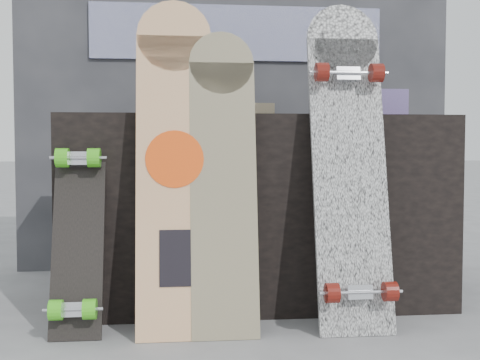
{
  "coord_description": "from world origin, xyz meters",
  "views": [
    {
      "loc": [
        -0.34,
        -2.08,
        0.67
      ],
      "look_at": [
        -0.1,
        0.2,
        0.55
      ],
      "focal_mm": 45.0,
      "sensor_mm": 36.0,
      "label": 1
    }
  ],
  "objects": [
    {
      "name": "merch_box_small",
      "position": [
        0.58,
        0.48,
        0.86
      ],
      "size": [
        0.14,
        0.14,
        0.12
      ],
      "primitive_type": "cube",
      "color": "#433063",
      "rests_on": "vendor_table"
    },
    {
      "name": "longboard_celtic",
      "position": [
        -0.17,
        0.08,
        0.59
      ],
      "size": [
        0.24,
        0.23,
        1.1
      ],
      "rotation": [
        -0.19,
        0.0,
        0.0
      ],
      "color": "beige",
      "rests_on": "ground"
    },
    {
      "name": "merch_box_purple",
      "position": [
        -0.34,
        0.48,
        0.85
      ],
      "size": [
        0.18,
        0.12,
        0.1
      ],
      "primitive_type": "cube",
      "color": "#433063",
      "rests_on": "vendor_table"
    },
    {
      "name": "ground",
      "position": [
        0.0,
        0.0,
        0.0
      ],
      "size": [
        60.0,
        60.0,
        0.0
      ],
      "primitive_type": "plane",
      "color": "slate",
      "rests_on": "ground"
    },
    {
      "name": "booth",
      "position": [
        0.0,
        1.35,
        1.1
      ],
      "size": [
        2.4,
        0.22,
        2.2
      ],
      "color": "#2E2E33",
      "rests_on": "ground"
    },
    {
      "name": "vendor_table",
      "position": [
        0.0,
        0.5,
        0.4
      ],
      "size": [
        1.6,
        0.6,
        0.8
      ],
      "primitive_type": "cube",
      "color": "black",
      "rests_on": "ground"
    },
    {
      "name": "merch_box_flat",
      "position": [
        -0.03,
        0.52,
        0.83
      ],
      "size": [
        0.22,
        0.1,
        0.06
      ],
      "primitive_type": "cube",
      "color": "#D1B78C",
      "rests_on": "vendor_table"
    },
    {
      "name": "longboard_geisha",
      "position": [
        -0.35,
        0.1,
        0.64
      ],
      "size": [
        0.27,
        0.25,
        1.22
      ],
      "rotation": [
        -0.19,
        0.0,
        0.0
      ],
      "color": "beige",
      "rests_on": "ground"
    },
    {
      "name": "longboard_cascadia",
      "position": [
        0.3,
        0.09,
        0.64
      ],
      "size": [
        0.28,
        0.34,
        1.22
      ],
      "rotation": [
        -0.22,
        0.0,
        0.0
      ],
      "color": "white",
      "rests_on": "ground"
    },
    {
      "name": "skateboard_dark",
      "position": [
        -0.69,
        0.12,
        0.41
      ],
      "size": [
        0.18,
        0.32,
        0.81
      ],
      "rotation": [
        -0.3,
        0.0,
        0.0
      ],
      "color": "black",
      "rests_on": "ground"
    }
  ]
}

